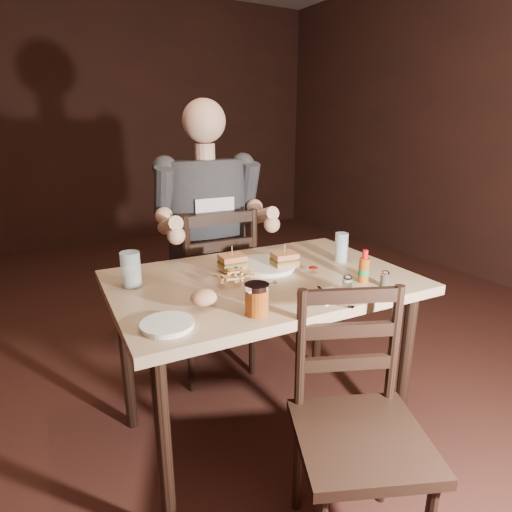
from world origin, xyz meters
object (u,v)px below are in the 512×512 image
chair_far (209,290)px  dinner_plate (264,266)px  main_table (262,296)px  diner (209,201)px  hot_sauce (364,266)px  side_plate (167,326)px  glass_right (341,247)px  glass_left (131,270)px  chair_near (361,438)px  syrup_dispenser (257,299)px

chair_far → dinner_plate: size_ratio=3.51×
main_table → diner: 0.67m
hot_sauce → diner: bearing=109.0°
dinner_plate → side_plate: (-0.56, -0.34, -0.00)m
chair_far → side_plate: bearing=62.7°
diner → glass_right: 0.72m
hot_sauce → glass_right: bearing=68.5°
glass_left → chair_far: bearing=41.8°
chair_far → chair_near: (-0.05, -1.27, -0.05)m
glass_right → diner: bearing=123.3°
glass_left → chair_near: bearing=-59.1°
syrup_dispenser → side_plate: bearing=172.5°
glass_right → syrup_dispenser: (-0.62, -0.30, -0.01)m
glass_right → main_table: bearing=-179.7°
chair_near → diner: bearing=111.8°
main_table → hot_sauce: hot_sauce is taller
dinner_plate → hot_sauce: bearing=-53.7°
chair_near → chair_far: bearing=111.7°
glass_left → syrup_dispenser: bearing=-57.6°
diner → chair_far: bearing=90.0°
main_table → side_plate: (-0.49, -0.24, 0.09)m
glass_right → side_plate: (-0.91, -0.24, -0.06)m
hot_sauce → chair_far: bearing=107.8°
chair_near → glass_left: glass_left is taller
diner → chair_near: bearing=-88.7°
chair_near → diner: (0.05, 1.22, 0.56)m
side_plate → chair_far: bearing=59.1°
dinner_plate → syrup_dispenser: size_ratio=2.56×
chair_far → dinner_plate: bearing=96.8°
chair_far → hot_sauce: 1.00m
hot_sauce → syrup_dispenser: 0.52m
dinner_plate → side_plate: dinner_plate is taller
glass_left → hot_sauce: 0.91m
chair_far → dinner_plate: 0.62m
dinner_plate → glass_right: glass_right is taller
chair_far → syrup_dispenser: (-0.24, -0.94, 0.34)m
glass_left → diner: bearing=38.7°
dinner_plate → syrup_dispenser: (-0.27, -0.39, 0.05)m
chair_far → glass_right: bearing=124.5°
chair_far → hot_sauce: (0.29, -0.89, 0.36)m
glass_right → syrup_dispenser: 0.69m
main_table → hot_sauce: size_ratio=9.33×
main_table → chair_near: size_ratio=1.44×
dinner_plate → chair_far: bearing=93.3°
syrup_dispenser → side_plate: size_ratio=0.65×
main_table → glass_left: bearing=160.9°
chair_far → diner: diner is taller
dinner_plate → chair_near: bearing=-96.4°
chair_far → diner: size_ratio=0.96×
chair_near → hot_sauce: 0.65m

